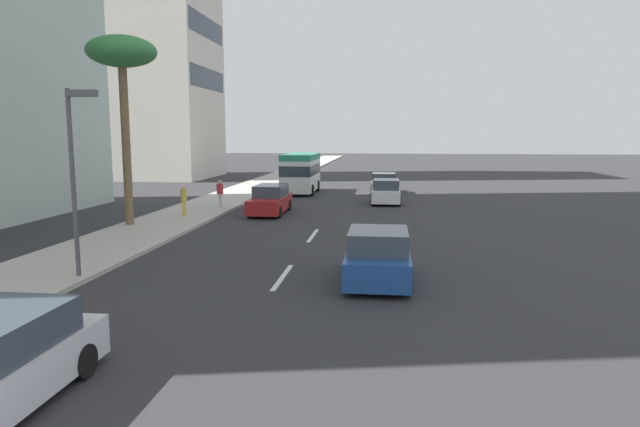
{
  "coord_description": "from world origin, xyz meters",
  "views": [
    {
      "loc": [
        -2.8,
        -3.18,
        4.45
      ],
      "look_at": [
        19.04,
        -0.59,
        1.32
      ],
      "focal_mm": 31.15,
      "sensor_mm": 36.0,
      "label": 1
    }
  ],
  "objects_px": {
    "car_third": "(378,257)",
    "pedestrian_near_lamp": "(220,192)",
    "car_second": "(384,184)",
    "car_sixth": "(270,200)",
    "street_lamp": "(76,159)",
    "car_fifth": "(386,192)",
    "pedestrian_by_tree": "(184,199)",
    "palm_tree": "(122,58)",
    "minibus_lead": "(301,172)"
  },
  "relations": [
    {
      "from": "minibus_lead",
      "to": "car_third",
      "type": "bearing_deg",
      "value": 13.87
    },
    {
      "from": "car_third",
      "to": "car_sixth",
      "type": "bearing_deg",
      "value": 23.93
    },
    {
      "from": "car_third",
      "to": "car_sixth",
      "type": "relative_size",
      "value": 0.84
    },
    {
      "from": "pedestrian_near_lamp",
      "to": "palm_tree",
      "type": "distance_m",
      "value": 10.02
    },
    {
      "from": "minibus_lead",
      "to": "pedestrian_near_lamp",
      "type": "xyz_separation_m",
      "value": [
        -9.87,
        3.38,
        -0.61
      ]
    },
    {
      "from": "pedestrian_by_tree",
      "to": "car_second",
      "type": "bearing_deg",
      "value": -76.73
    },
    {
      "from": "pedestrian_near_lamp",
      "to": "car_fifth",
      "type": "bearing_deg",
      "value": 152.55
    },
    {
      "from": "car_sixth",
      "to": "pedestrian_near_lamp",
      "type": "relative_size",
      "value": 2.97
    },
    {
      "from": "car_fifth",
      "to": "minibus_lead",
      "type": "bearing_deg",
      "value": 49.16
    },
    {
      "from": "street_lamp",
      "to": "car_fifth",
      "type": "bearing_deg",
      "value": -24.1
    },
    {
      "from": "minibus_lead",
      "to": "pedestrian_near_lamp",
      "type": "height_order",
      "value": "minibus_lead"
    },
    {
      "from": "car_third",
      "to": "palm_tree",
      "type": "xyz_separation_m",
      "value": [
        8.73,
        12.1,
        7.2
      ]
    },
    {
      "from": "pedestrian_by_tree",
      "to": "palm_tree",
      "type": "height_order",
      "value": "palm_tree"
    },
    {
      "from": "car_third",
      "to": "car_sixth",
      "type": "xyz_separation_m",
      "value": [
        14.2,
        6.3,
        -0.0
      ]
    },
    {
      "from": "minibus_lead",
      "to": "pedestrian_by_tree",
      "type": "bearing_deg",
      "value": -16.89
    },
    {
      "from": "minibus_lead",
      "to": "street_lamp",
      "type": "distance_m",
      "value": 26.53
    },
    {
      "from": "minibus_lead",
      "to": "car_sixth",
      "type": "bearing_deg",
      "value": -0.14
    },
    {
      "from": "car_third",
      "to": "pedestrian_near_lamp",
      "type": "relative_size",
      "value": 2.49
    },
    {
      "from": "minibus_lead",
      "to": "car_sixth",
      "type": "height_order",
      "value": "minibus_lead"
    },
    {
      "from": "pedestrian_near_lamp",
      "to": "car_third",
      "type": "bearing_deg",
      "value": 71.09
    },
    {
      "from": "car_third",
      "to": "car_fifth",
      "type": "xyz_separation_m",
      "value": [
        19.8,
        -0.22,
        -0.03
      ]
    },
    {
      "from": "car_second",
      "to": "street_lamp",
      "type": "relative_size",
      "value": 0.77
    },
    {
      "from": "car_fifth",
      "to": "palm_tree",
      "type": "distance_m",
      "value": 18.07
    },
    {
      "from": "car_second",
      "to": "pedestrian_near_lamp",
      "type": "xyz_separation_m",
      "value": [
        -10.63,
        9.71,
        0.3
      ]
    },
    {
      "from": "car_second",
      "to": "car_third",
      "type": "bearing_deg",
      "value": 179.9
    },
    {
      "from": "minibus_lead",
      "to": "car_fifth",
      "type": "relative_size",
      "value": 1.44
    },
    {
      "from": "car_sixth",
      "to": "palm_tree",
      "type": "height_order",
      "value": "palm_tree"
    },
    {
      "from": "car_sixth",
      "to": "pedestrian_by_tree",
      "type": "bearing_deg",
      "value": -58.49
    },
    {
      "from": "car_second",
      "to": "car_sixth",
      "type": "height_order",
      "value": "car_sixth"
    },
    {
      "from": "car_third",
      "to": "pedestrian_near_lamp",
      "type": "bearing_deg",
      "value": 31.85
    },
    {
      "from": "car_fifth",
      "to": "pedestrian_near_lamp",
      "type": "distance_m",
      "value": 10.76
    },
    {
      "from": "car_second",
      "to": "palm_tree",
      "type": "xyz_separation_m",
      "value": [
        -17.44,
        12.15,
        7.23
      ]
    },
    {
      "from": "car_third",
      "to": "pedestrian_by_tree",
      "type": "relative_size",
      "value": 2.41
    },
    {
      "from": "car_second",
      "to": "car_sixth",
      "type": "bearing_deg",
      "value": 152.07
    },
    {
      "from": "street_lamp",
      "to": "car_third",
      "type": "bearing_deg",
      "value": -84.41
    },
    {
      "from": "car_second",
      "to": "car_sixth",
      "type": "relative_size",
      "value": 0.91
    },
    {
      "from": "car_sixth",
      "to": "street_lamp",
      "type": "distance_m",
      "value": 15.61
    },
    {
      "from": "pedestrian_near_lamp",
      "to": "palm_tree",
      "type": "relative_size",
      "value": 0.18
    },
    {
      "from": "car_second",
      "to": "car_fifth",
      "type": "xyz_separation_m",
      "value": [
        -6.37,
        -0.17,
        0.01
      ]
    },
    {
      "from": "car_sixth",
      "to": "palm_tree",
      "type": "distance_m",
      "value": 10.74
    },
    {
      "from": "car_fifth",
      "to": "pedestrian_near_lamp",
      "type": "relative_size",
      "value": 2.63
    },
    {
      "from": "minibus_lead",
      "to": "street_lamp",
      "type": "bearing_deg",
      "value": -5.98
    },
    {
      "from": "pedestrian_near_lamp",
      "to": "pedestrian_by_tree",
      "type": "height_order",
      "value": "pedestrian_by_tree"
    },
    {
      "from": "palm_tree",
      "to": "street_lamp",
      "type": "xyz_separation_m",
      "value": [
        -9.62,
        -3.07,
        -4.24
      ]
    },
    {
      "from": "street_lamp",
      "to": "minibus_lead",
      "type": "bearing_deg",
      "value": -5.98
    },
    {
      "from": "car_second",
      "to": "pedestrian_by_tree",
      "type": "relative_size",
      "value": 2.6
    },
    {
      "from": "pedestrian_by_tree",
      "to": "palm_tree",
      "type": "distance_m",
      "value": 7.67
    },
    {
      "from": "palm_tree",
      "to": "minibus_lead",
      "type": "bearing_deg",
      "value": -19.25
    },
    {
      "from": "minibus_lead",
      "to": "car_third",
      "type": "distance_m",
      "value": 26.2
    },
    {
      "from": "palm_tree",
      "to": "car_second",
      "type": "bearing_deg",
      "value": -34.86
    }
  ]
}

